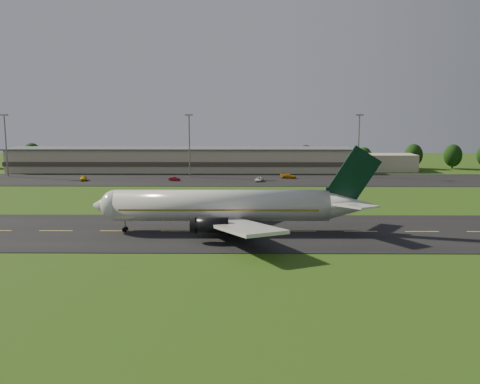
{
  "coord_description": "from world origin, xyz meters",
  "views": [
    {
      "loc": [
        23.2,
        -93.9,
        21.65
      ],
      "look_at": [
        22.21,
        8.0,
        6.0
      ],
      "focal_mm": 40.0,
      "sensor_mm": 36.0,
      "label": 1
    }
  ],
  "objects_px": {
    "light_mast_centre": "(189,138)",
    "service_vehicle_c": "(259,179)",
    "service_vehicle_b": "(174,179)",
    "terminal": "(198,160)",
    "airliner": "(227,206)",
    "service_vehicle_d": "(288,176)",
    "light_mast_east": "(359,138)",
    "light_mast_west": "(6,138)",
    "service_vehicle_a": "(83,178)"
  },
  "relations": [
    {
      "from": "airliner",
      "to": "light_mast_east",
      "type": "bearing_deg",
      "value": 63.05
    },
    {
      "from": "service_vehicle_d",
      "to": "airliner",
      "type": "bearing_deg",
      "value": -177.57
    },
    {
      "from": "light_mast_east",
      "to": "light_mast_centre",
      "type": "bearing_deg",
      "value": 180.0
    },
    {
      "from": "light_mast_west",
      "to": "service_vehicle_a",
      "type": "bearing_deg",
      "value": -20.88
    },
    {
      "from": "service_vehicle_d",
      "to": "light_mast_west",
      "type": "bearing_deg",
      "value": 102.27
    },
    {
      "from": "airliner",
      "to": "light_mast_centre",
      "type": "bearing_deg",
      "value": 100.23
    },
    {
      "from": "airliner",
      "to": "service_vehicle_a",
      "type": "xyz_separation_m",
      "value": [
        -46.75,
        69.24,
        -3.82
      ]
    },
    {
      "from": "terminal",
      "to": "light_mast_west",
      "type": "height_order",
      "value": "light_mast_west"
    },
    {
      "from": "airliner",
      "to": "light_mast_centre",
      "type": "xyz_separation_m",
      "value": [
        -14.93,
        79.99,
        8.08
      ]
    },
    {
      "from": "light_mast_centre",
      "to": "service_vehicle_d",
      "type": "height_order",
      "value": "light_mast_centre"
    },
    {
      "from": "light_mast_east",
      "to": "service_vehicle_c",
      "type": "xyz_separation_m",
      "value": [
        -32.53,
        -11.93,
        -12.01
      ]
    },
    {
      "from": "airliner",
      "to": "terminal",
      "type": "xyz_separation_m",
      "value": [
        -13.53,
        96.18,
        -0.67
      ]
    },
    {
      "from": "light_mast_east",
      "to": "service_vehicle_d",
      "type": "bearing_deg",
      "value": -168.48
    },
    {
      "from": "light_mast_east",
      "to": "airliner",
      "type": "bearing_deg",
      "value": -116.61
    },
    {
      "from": "light_mast_west",
      "to": "terminal",
      "type": "bearing_deg",
      "value": 14.76
    },
    {
      "from": "light_mast_east",
      "to": "service_vehicle_b",
      "type": "height_order",
      "value": "light_mast_east"
    },
    {
      "from": "light_mast_west",
      "to": "light_mast_centre",
      "type": "relative_size",
      "value": 1.0
    },
    {
      "from": "service_vehicle_a",
      "to": "service_vehicle_d",
      "type": "xyz_separation_m",
      "value": [
        63.8,
        6.06,
        -0.04
      ]
    },
    {
      "from": "service_vehicle_b",
      "to": "service_vehicle_c",
      "type": "relative_size",
      "value": 0.79
    },
    {
      "from": "airliner",
      "to": "service_vehicle_b",
      "type": "xyz_separation_m",
      "value": [
        -18.58,
        69.17,
        -3.98
      ]
    },
    {
      "from": "light_mast_centre",
      "to": "service_vehicle_b",
      "type": "xyz_separation_m",
      "value": [
        -3.65,
        -10.82,
        -12.05
      ]
    },
    {
      "from": "light_mast_west",
      "to": "light_mast_centre",
      "type": "height_order",
      "value": "same"
    },
    {
      "from": "light_mast_east",
      "to": "service_vehicle_a",
      "type": "xyz_separation_m",
      "value": [
        -86.82,
        -10.75,
        -11.89
      ]
    },
    {
      "from": "terminal",
      "to": "service_vehicle_b",
      "type": "bearing_deg",
      "value": -100.6
    },
    {
      "from": "light_mast_west",
      "to": "service_vehicle_b",
      "type": "height_order",
      "value": "light_mast_west"
    },
    {
      "from": "service_vehicle_b",
      "to": "terminal",
      "type": "bearing_deg",
      "value": 4.74
    },
    {
      "from": "light_mast_west",
      "to": "service_vehicle_b",
      "type": "xyz_separation_m",
      "value": [
        56.35,
        -10.82,
        -12.05
      ]
    },
    {
      "from": "airliner",
      "to": "light_mast_centre",
      "type": "height_order",
      "value": "light_mast_centre"
    },
    {
      "from": "light_mast_centre",
      "to": "service_vehicle_a",
      "type": "xyz_separation_m",
      "value": [
        -31.82,
        -10.75,
        -11.89
      ]
    },
    {
      "from": "light_mast_centre",
      "to": "terminal",
      "type": "bearing_deg",
      "value": 85.05
    },
    {
      "from": "light_mast_east",
      "to": "service_vehicle_a",
      "type": "bearing_deg",
      "value": -172.94
    },
    {
      "from": "airliner",
      "to": "light_mast_west",
      "type": "distance_m",
      "value": 109.9
    },
    {
      "from": "service_vehicle_a",
      "to": "service_vehicle_d",
      "type": "bearing_deg",
      "value": -7.07
    },
    {
      "from": "service_vehicle_b",
      "to": "airliner",
      "type": "bearing_deg",
      "value": -149.62
    },
    {
      "from": "airliner",
      "to": "light_mast_west",
      "type": "bearing_deg",
      "value": 132.78
    },
    {
      "from": "terminal",
      "to": "service_vehicle_a",
      "type": "distance_m",
      "value": 42.88
    },
    {
      "from": "service_vehicle_a",
      "to": "service_vehicle_b",
      "type": "xyz_separation_m",
      "value": [
        28.16,
        -0.07,
        -0.16
      ]
    },
    {
      "from": "service_vehicle_b",
      "to": "light_mast_west",
      "type": "bearing_deg",
      "value": 94.47
    },
    {
      "from": "service_vehicle_d",
      "to": "service_vehicle_a",
      "type": "bearing_deg",
      "value": 110.61
    },
    {
      "from": "airliner",
      "to": "service_vehicle_b",
      "type": "distance_m",
      "value": 71.74
    },
    {
      "from": "airliner",
      "to": "light_mast_centre",
      "type": "relative_size",
      "value": 2.52
    },
    {
      "from": "terminal",
      "to": "service_vehicle_a",
      "type": "height_order",
      "value": "terminal"
    },
    {
      "from": "service_vehicle_c",
      "to": "airliner",
      "type": "bearing_deg",
      "value": -85.42
    },
    {
      "from": "light_mast_west",
      "to": "service_vehicle_b",
      "type": "relative_size",
      "value": 5.75
    },
    {
      "from": "service_vehicle_b",
      "to": "service_vehicle_d",
      "type": "bearing_deg",
      "value": -64.9
    },
    {
      "from": "light_mast_centre",
      "to": "service_vehicle_c",
      "type": "distance_m",
      "value": 28.14
    },
    {
      "from": "airliner",
      "to": "terminal",
      "type": "bearing_deg",
      "value": 97.66
    },
    {
      "from": "light_mast_centre",
      "to": "light_mast_west",
      "type": "bearing_deg",
      "value": 180.0
    },
    {
      "from": "airliner",
      "to": "service_vehicle_d",
      "type": "height_order",
      "value": "airliner"
    },
    {
      "from": "service_vehicle_c",
      "to": "light_mast_east",
      "type": "bearing_deg",
      "value": 31.05
    }
  ]
}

